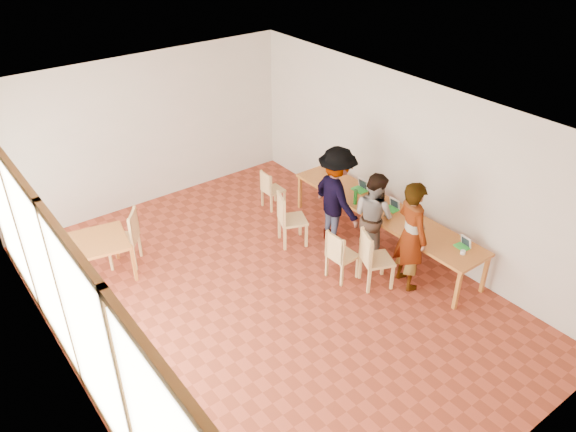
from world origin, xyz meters
The scene contains 25 objects.
ground centered at (0.00, 0.00, 0.00)m, with size 8.00×8.00×0.00m, color #9F3E26.
wall_back centered at (0.00, 4.00, 1.50)m, with size 6.00×0.10×3.00m, color beige.
wall_front centered at (0.00, -4.00, 1.50)m, with size 6.00×0.10×3.00m, color beige.
wall_right centered at (3.00, 0.00, 1.50)m, with size 0.10×8.00×3.00m, color beige.
window_wall centered at (-2.96, 0.00, 1.50)m, with size 0.10×8.00×3.00m, color white.
ceiling centered at (0.00, 0.00, 3.02)m, with size 6.00×8.00×0.04m, color white.
communal_table centered at (2.50, -0.05, 0.70)m, with size 0.80×4.00×0.75m.
side_table centered at (-1.87, 2.04, 0.67)m, with size 0.90×0.90×0.75m.
chair_near centered at (1.52, -0.75, 0.61)m, with size 0.61×0.61×0.53m.
chair_mid centered at (1.21, -0.33, 0.55)m, with size 0.44×0.44×0.48m.
chair_far centered at (1.18, 1.03, 0.61)m, with size 0.61×0.61×0.53m.
chair_empty centered at (1.67, 2.24, 0.49)m, with size 0.38×0.38×0.43m.
chair_spare centered at (-1.31, 2.15, 0.62)m, with size 0.66×0.66×0.54m.
person_near centered at (2.03, -1.08, 0.93)m, with size 0.68×0.45×1.87m, color gray.
person_mid centered at (2.13, -0.17, 0.81)m, with size 0.78×0.61×1.61m, color gray.
person_far centered at (1.93, 0.58, 0.92)m, with size 1.19×0.69×1.85m, color gray.
laptop_near centered at (2.66, -1.63, 0.80)m, with size 0.21×0.23×0.18m.
laptop_mid centered at (2.63, -0.13, 0.80)m, with size 0.21×0.24×0.19m.
laptop_far centered at (2.67, 0.71, 0.81)m, with size 0.22×0.26×0.22m.
yellow_mug centered at (2.30, -0.85, 0.79)m, with size 0.11×0.11×0.09m, color orange.
green_bottle centered at (2.23, 0.40, 0.89)m, with size 0.07×0.07×0.28m, color #18641A.
clear_glass centered at (2.70, -0.61, 0.80)m, with size 0.07×0.07×0.09m, color silver.
condiment_cup centered at (2.50, -1.74, 0.78)m, with size 0.08×0.08×0.06m, color white.
pink_phone centered at (2.35, 1.05, 0.76)m, with size 0.05×0.10×0.01m, color #D13074.
black_pouch centered at (2.69, 0.33, 0.80)m, with size 0.16×0.26×0.09m, color black.
Camera 1 is at (-3.94, -5.77, 5.77)m, focal length 35.00 mm.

